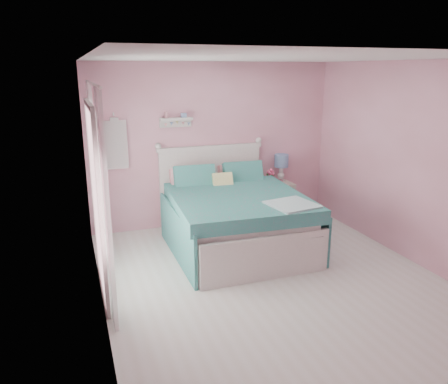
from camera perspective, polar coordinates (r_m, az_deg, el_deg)
floor at (r=5.50m, az=6.23°, el=-11.18°), size 4.50×4.50×0.00m
room_shell at (r=4.99m, az=6.77°, el=5.26°), size 4.50×4.50×4.50m
bed at (r=6.26m, az=1.27°, el=-3.45°), size 1.87×2.29×1.31m
nightstand at (r=7.51m, az=7.09°, el=-1.11°), size 0.44×0.44×0.63m
table_lamp at (r=7.44m, az=7.50°, el=3.81°), size 0.23×0.23×0.47m
vase at (r=7.38m, az=6.12°, el=1.72°), size 0.17×0.17×0.14m
teacup at (r=7.29m, az=7.27°, el=1.29°), size 0.11×0.11×0.09m
roses at (r=7.35m, az=6.15°, el=2.57°), size 0.14×0.11×0.12m
wall_shelf at (r=6.81m, az=-6.33°, el=9.34°), size 0.50×0.15×0.25m
hanging_dress at (r=6.69m, az=-13.96°, el=5.97°), size 0.34×0.03×0.72m
french_door at (r=5.00m, az=-16.30°, el=-1.27°), size 0.04×1.32×2.16m
curtain_near at (r=4.26m, az=-15.06°, el=-2.62°), size 0.04×0.40×2.32m
curtain_far at (r=5.70m, az=-16.39°, el=1.87°), size 0.04×0.40×2.32m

